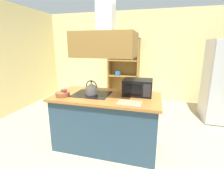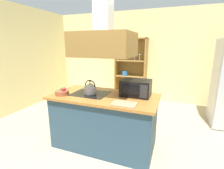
% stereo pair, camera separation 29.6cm
% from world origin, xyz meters
% --- Properties ---
extents(ground_plane, '(7.80, 7.80, 0.00)m').
position_xyz_m(ground_plane, '(0.00, 0.00, 0.00)').
color(ground_plane, tan).
extents(wall_back, '(6.00, 0.12, 2.70)m').
position_xyz_m(wall_back, '(0.00, 3.00, 1.35)').
color(wall_back, beige).
rests_on(wall_back, ground).
extents(kitchen_island, '(1.72, 0.89, 0.90)m').
position_xyz_m(kitchen_island, '(-0.22, 0.22, 0.45)').
color(kitchen_island, '#284256').
rests_on(kitchen_island, ground).
extents(range_hood, '(0.90, 0.70, 1.18)m').
position_xyz_m(range_hood, '(-0.22, 0.22, 1.80)').
color(range_hood, olive).
extents(dish_cabinet, '(0.95, 0.40, 1.90)m').
position_xyz_m(dish_cabinet, '(-0.43, 2.78, 0.85)').
color(dish_cabinet, olive).
rests_on(dish_cabinet, ground).
extents(kettle, '(0.21, 0.21, 0.23)m').
position_xyz_m(kettle, '(-0.48, 0.22, 1.00)').
color(kettle, '#BAB4C4').
rests_on(kettle, kitchen_island).
extents(cutting_board, '(0.34, 0.25, 0.02)m').
position_xyz_m(cutting_board, '(0.21, -0.07, 0.91)').
color(cutting_board, tan).
rests_on(cutting_board, kitchen_island).
extents(microwave, '(0.46, 0.35, 0.26)m').
position_xyz_m(microwave, '(0.27, 0.38, 1.03)').
color(microwave, black).
rests_on(microwave, kitchen_island).
extents(fruit_bowl, '(0.22, 0.22, 0.13)m').
position_xyz_m(fruit_bowl, '(-0.88, -0.00, 0.94)').
color(fruit_bowl, brown).
rests_on(fruit_bowl, kitchen_island).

